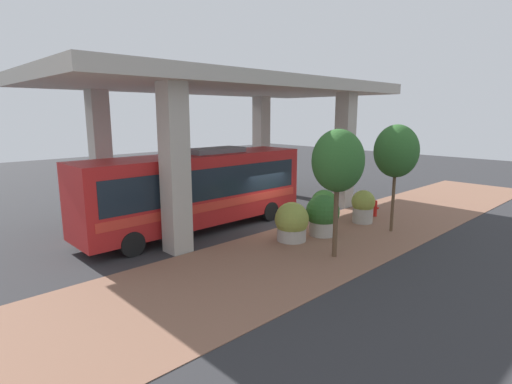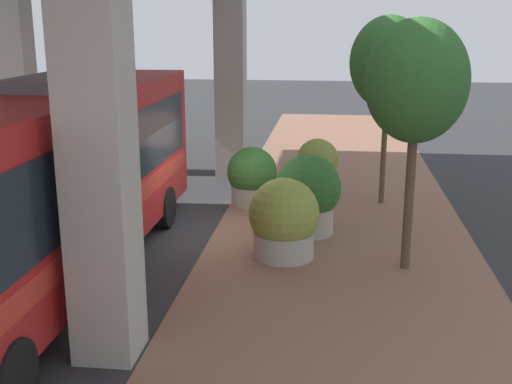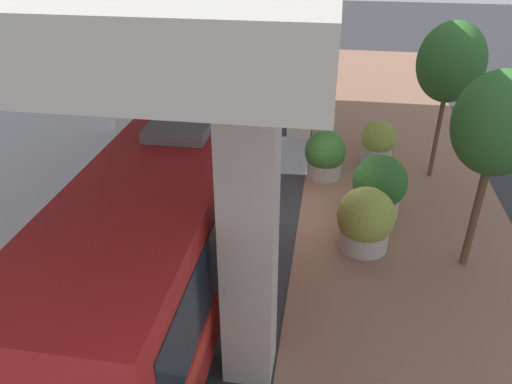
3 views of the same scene
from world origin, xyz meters
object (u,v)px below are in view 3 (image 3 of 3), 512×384
bus (181,204)px  planter_middle (325,155)px  street_tree_near (498,125)px  planter_back (365,221)px  planter_extra (378,144)px  fire_hydrant (369,136)px  planter_front (379,187)px  street_tree_far (451,63)px

bus → planter_middle: (-3.06, -5.87, -1.32)m
street_tree_near → planter_back: bearing=-7.3°
planter_back → planter_extra: planter_back is taller
fire_hydrant → planter_back: 6.47m
planter_extra → planter_front: bearing=87.7°
street_tree_far → planter_front: bearing=56.0°
bus → fire_hydrant: 9.74m
bus → fire_hydrant: (-4.60, -8.42, -1.63)m
fire_hydrant → planter_middle: planter_middle is taller
fire_hydrant → planter_front: bearing=90.7°
planter_middle → fire_hydrant: bearing=-121.2°
street_tree_far → fire_hydrant: bearing=-44.8°
planter_front → planter_extra: 3.22m
bus → planter_back: bearing=-154.9°
fire_hydrant → planter_front: (-0.06, 4.80, 0.49)m
planter_extra → street_tree_far: bearing=168.1°
planter_extra → street_tree_near: street_tree_near is taller
planter_back → street_tree_far: 5.87m
street_tree_near → street_tree_far: (0.16, -4.81, 0.06)m
planter_front → street_tree_near: size_ratio=0.38×
planter_back → planter_front: bearing=-104.6°
bus → fire_hydrant: bus is taller
fire_hydrant → planter_back: planter_back is taller
planter_front → planter_middle: (1.60, -2.25, -0.17)m
bus → street_tree_far: street_tree_far is taller
bus → street_tree_far: size_ratio=2.27×
planter_back → bus: bearing=25.1°
bus → planter_back: 4.84m
planter_front → street_tree_far: 4.46m
planter_front → planter_extra: bearing=-92.3°
fire_hydrant → planter_back: bearing=86.7°
planter_front → street_tree_far: size_ratio=0.38×
planter_middle → street_tree_far: street_tree_far is taller
planter_middle → planter_back: planter_back is taller
fire_hydrant → planter_front: size_ratio=0.48×
planter_front → planter_back: planter_front is taller
fire_hydrant → planter_middle: bearing=58.8°
bus → planter_back: (-4.23, -1.98, -1.27)m
planter_front → planter_extra: planter_front is taller
planter_middle → street_tree_near: (-3.68, 4.22, 2.97)m
planter_back → street_tree_far: bearing=-117.6°
fire_hydrant → street_tree_far: 4.35m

